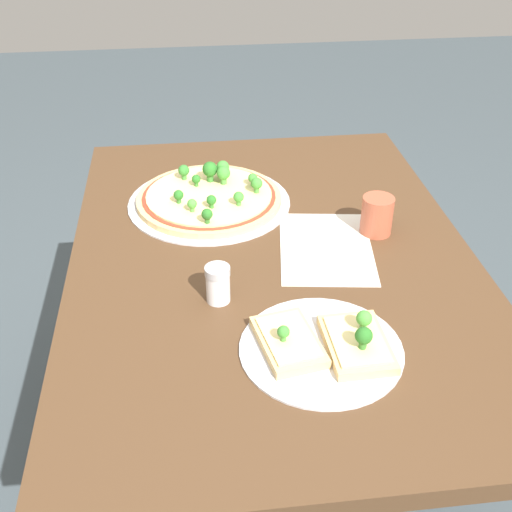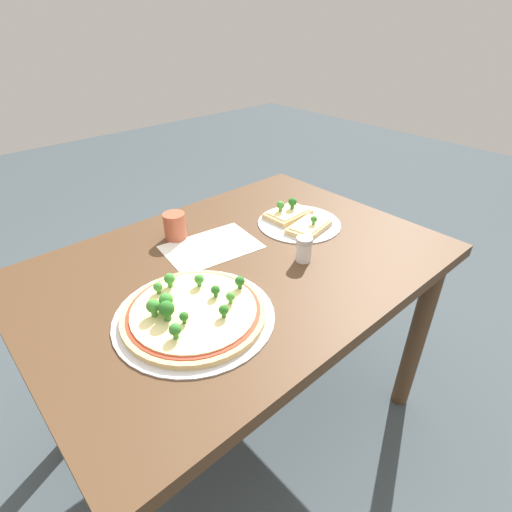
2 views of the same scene
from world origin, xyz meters
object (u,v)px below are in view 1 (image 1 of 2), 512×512
(dining_table, at_px, (272,293))
(condiment_shaker, at_px, (218,284))
(pizza_tray_slice, at_px, (325,344))
(drinking_cup, at_px, (377,215))
(pizza_tray_whole, at_px, (210,197))

(dining_table, bearing_deg, condiment_shaker, 138.91)
(pizza_tray_slice, height_order, condiment_shaker, condiment_shaker)
(drinking_cup, bearing_deg, pizza_tray_whole, 63.50)
(pizza_tray_whole, relative_size, drinking_cup, 4.50)
(pizza_tray_slice, xyz_separation_m, drinking_cup, (0.35, -0.18, 0.03))
(drinking_cup, xyz_separation_m, condiment_shaker, (-0.19, 0.34, -0.00))
(drinking_cup, relative_size, condiment_shaker, 1.14)
(pizza_tray_whole, relative_size, pizza_tray_slice, 1.37)
(drinking_cup, distance_m, condiment_shaker, 0.39)
(drinking_cup, bearing_deg, pizza_tray_slice, 152.33)
(dining_table, xyz_separation_m, drinking_cup, (0.06, -0.23, 0.14))
(condiment_shaker, bearing_deg, dining_table, -41.09)
(pizza_tray_whole, distance_m, pizza_tray_slice, 0.54)
(pizza_tray_whole, bearing_deg, drinking_cup, -116.50)
(pizza_tray_whole, xyz_separation_m, pizza_tray_slice, (-0.51, -0.16, -0.00))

